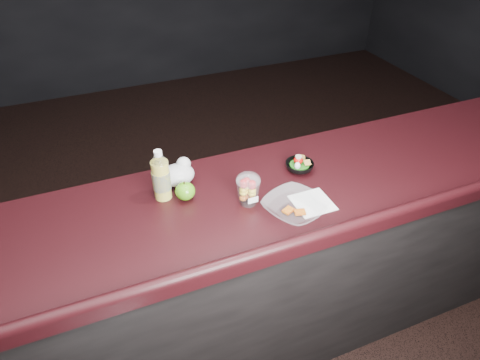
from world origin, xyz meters
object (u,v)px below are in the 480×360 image
Objects in this scene: lemonade_bottle at (161,178)px; takeout_bowl at (295,208)px; green_apple at (185,191)px; snack_bowl at (299,166)px; fruit_cup at (248,189)px.

takeout_bowl is at bearing -33.38° from lemonade_bottle.
green_apple is 0.53× the size of snack_bowl.
green_apple reaches higher than snack_bowl.
fruit_cup is 0.87× the size of snack_bowl.
snack_bowl is at bearing -3.90° from lemonade_bottle.
green_apple is (0.09, -0.05, -0.06)m from lemonade_bottle.
takeout_bowl is (0.39, -0.26, -0.01)m from green_apple.
lemonade_bottle is 1.60× the size of fruit_cup.
takeout_bowl is (-0.17, -0.27, 0.01)m from snack_bowl.
fruit_cup is at bearing -157.47° from snack_bowl.
fruit_cup is 0.35m from snack_bowl.
takeout_bowl is (0.47, -0.31, -0.07)m from lemonade_bottle.
lemonade_bottle is 0.37m from fruit_cup.
green_apple is 0.28× the size of takeout_bowl.
lemonade_bottle is 0.57m from takeout_bowl.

